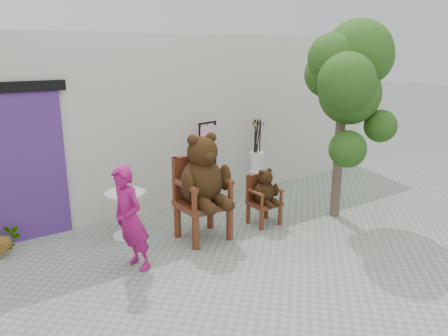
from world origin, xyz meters
name	(u,v)px	position (x,y,z in m)	size (l,w,h in m)	color
ground_plane	(297,250)	(0.00, 0.00, 0.00)	(60.00, 60.00, 0.00)	gray
back_wall	(185,118)	(0.00, 3.10, 1.50)	(9.00, 1.00, 3.00)	beige
doorway	(22,163)	(-3.00, 2.58, 1.16)	(1.40, 0.11, 2.33)	#4B2775
chair_big	(202,181)	(-0.86, 1.12, 0.89)	(0.79, 0.84, 1.60)	#4A200F
chair_small	(264,192)	(0.24, 1.03, 0.53)	(0.46, 0.50, 0.93)	#4A200F
person	(130,219)	(-2.13, 0.80, 0.70)	(0.51, 0.33, 1.40)	#9B1363
cafe_table	(126,209)	(-1.77, 1.83, 0.44)	(0.60, 0.60, 0.70)	white
display_stand	(208,173)	(0.02, 2.35, 0.58)	(0.50, 0.41, 1.51)	black
stool_bucket	(257,161)	(1.16, 2.35, 0.64)	(0.32, 0.32, 1.45)	white
tree	(351,73)	(1.49, 0.51, 2.40)	(1.84, 1.64, 3.20)	#443429
potted_plant	(4,240)	(-3.40, 2.22, 0.21)	(0.37, 0.32, 0.41)	#16370F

